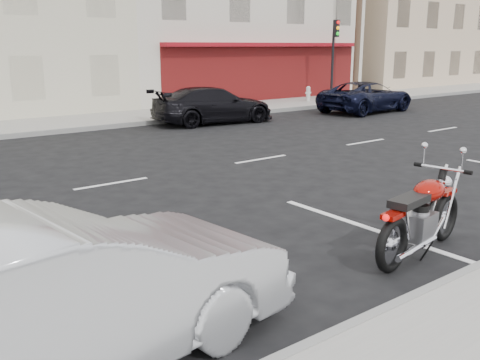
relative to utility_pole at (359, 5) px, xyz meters
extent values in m
plane|color=black|center=(-15.50, -8.60, -4.74)|extent=(120.00, 120.00, 0.00)
cube|color=#C4AA8B|center=(10.50, 7.70, 0.76)|extent=(12.00, 12.00, 11.00)
cylinder|color=#422D1E|center=(0.00, 0.00, -0.09)|extent=(0.30, 0.30, 9.00)
cylinder|color=black|center=(-2.00, -0.20, -2.99)|extent=(0.12, 0.12, 3.20)
cube|color=black|center=(-2.00, -0.35, -1.19)|extent=(0.26, 0.18, 0.80)
cylinder|color=beige|center=(-3.50, -0.10, -4.29)|extent=(0.20, 0.20, 0.60)
sphere|color=beige|center=(-3.50, -0.10, -3.97)|extent=(0.20, 0.20, 0.20)
torus|color=black|center=(-14.27, -14.50, -4.40)|extent=(0.73, 0.23, 0.72)
torus|color=black|center=(-15.80, -14.74, -4.40)|extent=(0.73, 0.23, 0.72)
cube|color=#890B04|center=(-14.27, -14.50, -4.02)|extent=(0.38, 0.19, 0.05)
cube|color=#890B04|center=(-15.84, -14.74, -4.00)|extent=(0.34, 0.22, 0.06)
cube|color=gray|center=(-15.08, -14.62, -4.33)|extent=(0.49, 0.39, 0.36)
ellipsoid|color=#890B04|center=(-14.87, -14.59, -3.88)|extent=(0.65, 0.45, 0.29)
cube|color=black|center=(-15.43, -14.68, -3.90)|extent=(0.70, 0.38, 0.10)
cylinder|color=silver|center=(-14.51, -14.53, -3.64)|extent=(0.15, 0.75, 0.04)
sphere|color=silver|center=(-14.36, -14.51, -3.86)|extent=(0.18, 0.18, 0.18)
cylinder|color=silver|center=(-15.41, -14.83, -4.50)|extent=(1.02, 0.24, 0.09)
cylinder|color=silver|center=(-15.45, -14.53, -4.50)|extent=(1.02, 0.24, 0.09)
cylinder|color=silver|center=(-14.32, -14.50, -4.08)|extent=(0.42, 0.11, 0.85)
cylinder|color=black|center=(-14.85, -14.59, -4.15)|extent=(0.86, 0.19, 0.53)
imported|color=#B3B6BC|center=(-20.65, -14.50, -4.01)|extent=(4.56, 2.03, 1.45)
imported|color=black|center=(-3.68, -3.80, -4.10)|extent=(4.76, 2.45, 1.28)
imported|color=black|center=(-10.80, -2.63, -4.08)|extent=(4.72, 2.34, 1.32)
camera|label=1|loc=(-21.88, -18.64, -1.98)|focal=40.00mm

